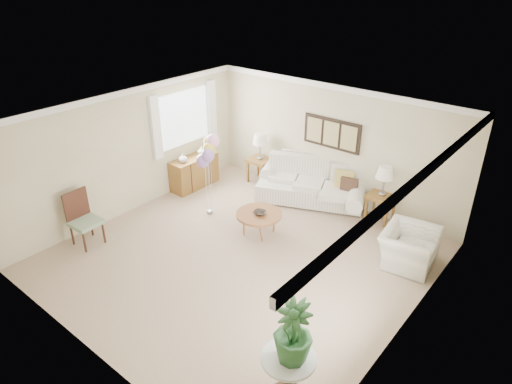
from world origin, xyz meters
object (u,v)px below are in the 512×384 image
armchair (408,247)px  balloon_cluster (208,152)px  coffee_table (259,215)px  sofa (313,185)px  accent_chair (83,217)px

armchair → balloon_cluster: (-3.93, -0.97, 1.10)m
balloon_cluster → coffee_table: bearing=2.6°
sofa → accent_chair: bearing=-119.8°
armchair → sofa: bearing=63.3°
sofa → accent_chair: (-2.40, -4.18, 0.17)m
coffee_table → accent_chair: 3.32m
accent_chair → balloon_cluster: balloon_cluster is taller
armchair → accent_chair: 5.97m
coffee_table → armchair: armchair is taller
balloon_cluster → armchair: bearing=13.8°
coffee_table → accent_chair: (-2.36, -2.33, 0.13)m
sofa → coffee_table: 1.85m
coffee_table → accent_chair: bearing=-135.3°
sofa → balloon_cluster: (-1.32, -1.90, 1.05)m
accent_chair → armchair: bearing=32.9°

